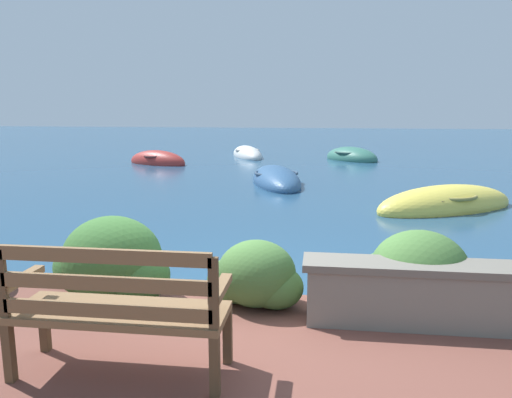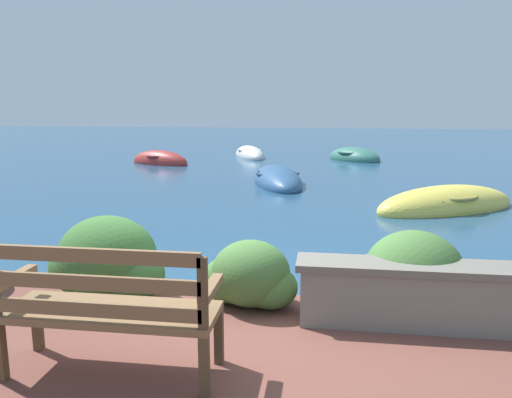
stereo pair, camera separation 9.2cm
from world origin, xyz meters
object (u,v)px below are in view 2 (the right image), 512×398
object	(u,v)px
rowboat_mid	(277,181)
rowboat_distant	(250,155)
rowboat_far	(160,162)
rowboat_nearest	(446,206)
rowboat_outer	(354,158)
park_bench	(108,307)

from	to	relation	value
rowboat_mid	rowboat_distant	xyz separation A→B (m)	(-1.75, 6.62, -0.00)
rowboat_far	rowboat_distant	world-z (taller)	rowboat_far
rowboat_far	rowboat_distant	size ratio (longest dim) A/B	0.82
rowboat_distant	rowboat_nearest	bearing A→B (deg)	7.62
rowboat_nearest	rowboat_mid	world-z (taller)	rowboat_nearest
rowboat_distant	rowboat_mid	bearing A→B (deg)	-7.02
rowboat_nearest	rowboat_outer	bearing A→B (deg)	-112.29
rowboat_far	rowboat_distant	bearing A→B (deg)	-109.84
rowboat_nearest	rowboat_distant	world-z (taller)	rowboat_nearest
rowboat_nearest	rowboat_far	distance (m)	10.37
rowboat_far	rowboat_distant	distance (m)	3.90
rowboat_mid	rowboat_distant	distance (m)	6.84
park_bench	rowboat_mid	size ratio (longest dim) A/B	0.42
park_bench	rowboat_distant	distance (m)	16.49
rowboat_nearest	rowboat_far	size ratio (longest dim) A/B	1.31
rowboat_far	park_bench	bearing A→B (deg)	131.43
rowboat_far	rowboat_nearest	bearing A→B (deg)	164.42
rowboat_distant	park_bench	bearing A→B (deg)	-16.25
rowboat_mid	rowboat_outer	xyz separation A→B (m)	(2.25, 5.95, 0.01)
rowboat_nearest	rowboat_mid	bearing A→B (deg)	-68.98
park_bench	rowboat_outer	distance (m)	15.93
park_bench	rowboat_distant	world-z (taller)	park_bench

